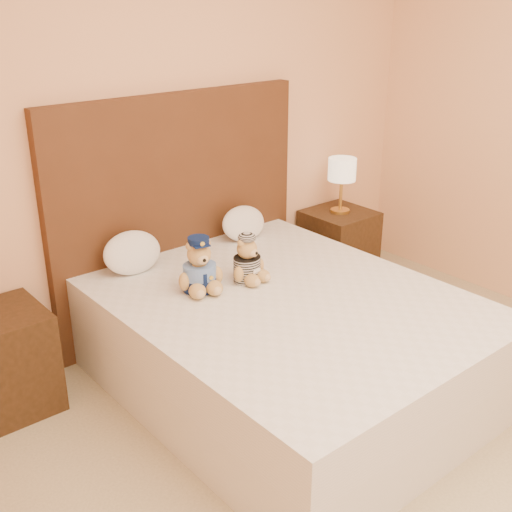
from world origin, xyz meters
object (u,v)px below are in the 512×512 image
Objects in this scene: teddy_prisoner at (247,259)px; teddy_police at (199,265)px; bed at (287,343)px; lamp at (342,172)px; pillow_left at (132,251)px; nightstand_right at (338,247)px; nightstand_left at (4,362)px; pillow_right at (243,222)px.

teddy_police is at bearing 159.01° from teddy_prisoner.
lamp is (1.25, 0.80, 0.57)m from bed.
pillow_left reaches higher than bed.
nightstand_right is at bearing 12.76° from teddy_prisoner.
lamp is (2.50, 0.00, 0.57)m from nightstand_left.
pillow_right is at bearing 178.05° from lamp.
lamp reaches higher than bed.
nightstand_left is 2.10× the size of teddy_prisoner.
pillow_right is at bearing 44.60° from teddy_prisoner.
teddy_police is (0.95, -0.43, 0.43)m from nightstand_left.
lamp reaches higher than pillow_left.
teddy_prisoner is (-0.02, 0.31, 0.41)m from bed.
bed is 7.64× the size of teddy_prisoner.
bed is 1.48m from nightstand_left.
bed is at bearing -32.62° from nightstand_left.
teddy_police is (-0.30, 0.37, 0.43)m from bed.
teddy_prisoner is at bearing -127.11° from pillow_right.
bed is 6.60× the size of teddy_police.
pillow_left is at bearing 118.35° from bed.
pillow_right is (1.62, 0.03, 0.39)m from nightstand_left.
pillow_right is at bearing 0.00° from pillow_left.
bed is 1.02m from pillow_left.
bed is 0.64m from teddy_police.
pillow_left is at bearing 120.80° from teddy_prisoner.
pillow_left is 1.10× the size of pillow_right.
lamp is at bearing -1.95° from pillow_right.
lamp reaches higher than pillow_right.
pillow_left reaches higher than nightstand_left.
bed is 5.58× the size of pillow_left.
bed is 5.00× the size of lamp.
teddy_prisoner reaches higher than bed.
pillow_right is (0.39, 0.52, -0.02)m from teddy_prisoner.
nightstand_right is at bearing -1.01° from pillow_left.
teddy_prisoner is 0.73× the size of pillow_left.
lamp is at bearing 0.00° from nightstand_left.
bed is at bearing -37.14° from teddy_police.
lamp reaches higher than teddy_prisoner.
nightstand_right is 2.10× the size of teddy_prisoner.
nightstand_right is 1.68× the size of pillow_right.
nightstand_right is 1.42m from teddy_prisoner.
lamp is at bearing 29.26° from teddy_police.
teddy_police is at bearing -164.57° from nightstand_right.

